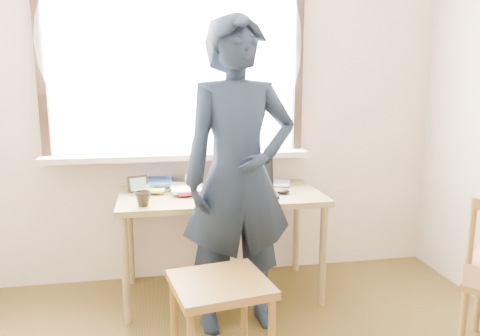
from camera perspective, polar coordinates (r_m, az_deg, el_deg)
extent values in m
cube|color=beige|center=(3.38, -4.37, 8.04)|extent=(3.50, 0.02, 2.60)
cube|color=white|center=(3.35, -7.91, 13.07)|extent=(1.70, 0.01, 1.30)
cube|color=black|center=(3.38, -7.60, 1.49)|extent=(1.82, 0.06, 0.06)
cube|color=black|center=(3.41, -23.19, 12.27)|extent=(0.06, 0.06, 1.30)
cube|color=black|center=(3.49, 7.07, 13.01)|extent=(0.06, 0.06, 1.30)
cube|color=beige|center=(3.31, -7.54, 1.46)|extent=(1.85, 0.20, 0.04)
cube|color=white|center=(3.28, -7.90, 14.87)|extent=(1.95, 0.02, 1.65)
cube|color=olive|center=(3.12, -2.33, -3.44)|extent=(1.33, 0.67, 0.04)
cylinder|color=olive|center=(2.94, -13.76, -12.04)|extent=(0.05, 0.05, 0.68)
cylinder|color=olive|center=(3.47, -13.25, -8.37)|extent=(0.05, 0.05, 0.68)
cylinder|color=olive|center=(3.11, 10.06, -10.55)|extent=(0.05, 0.05, 0.68)
cylinder|color=olive|center=(3.62, 6.89, -7.33)|extent=(0.05, 0.05, 0.68)
cube|color=black|center=(3.06, 1.02, -3.14)|extent=(0.39, 0.29, 0.02)
cube|color=black|center=(3.16, 0.75, -0.46)|extent=(0.37, 0.11, 0.24)
cube|color=black|center=(3.16, 0.75, -0.46)|extent=(0.33, 0.08, 0.20)
cube|color=black|center=(3.05, 1.05, -3.13)|extent=(0.34, 0.18, 0.00)
imported|color=white|center=(3.26, -5.58, -1.57)|extent=(0.19, 0.19, 0.10)
imported|color=black|center=(2.86, -11.73, -3.67)|extent=(0.10, 0.10, 0.09)
ellipsoid|color=black|center=(3.10, 5.33, -2.90)|extent=(0.09, 0.06, 0.03)
cube|color=#3559AC|center=(3.29, -11.07, -2.33)|extent=(0.25, 0.27, 0.02)
cube|color=#3559AC|center=(3.31, -10.70, -2.16)|extent=(0.22, 0.29, 0.02)
cube|color=white|center=(3.28, -6.54, -2.13)|extent=(0.29, 0.29, 0.02)
cube|color=white|center=(3.34, -7.75, -1.88)|extent=(0.35, 0.35, 0.01)
cube|color=white|center=(3.22, -9.43, -2.35)|extent=(0.30, 0.27, 0.01)
cube|color=white|center=(3.20, -8.49, -2.43)|extent=(0.27, 0.32, 0.00)
cube|color=white|center=(3.31, -3.18, -1.73)|extent=(0.35, 0.33, 0.01)
cube|color=gold|center=(3.19, -0.85, -2.12)|extent=(0.32, 0.26, 0.01)
cube|color=white|center=(3.30, -9.15, -1.73)|extent=(0.31, 0.32, 0.01)
cube|color=gold|center=(3.30, -10.28, -1.63)|extent=(0.28, 0.26, 0.02)
imported|color=white|center=(3.26, -10.30, -2.43)|extent=(0.27, 0.29, 0.02)
imported|color=white|center=(3.38, 3.34, -1.82)|extent=(0.22, 0.26, 0.02)
cube|color=black|center=(3.17, -12.36, -2.06)|extent=(0.13, 0.07, 0.11)
cube|color=#4E7333|center=(3.17, -12.36, -2.06)|extent=(0.10, 0.05, 0.08)
cube|color=brown|center=(2.41, -2.44, -13.99)|extent=(0.53, 0.52, 0.04)
cylinder|color=brown|center=(2.64, -8.07, -17.53)|extent=(0.04, 0.04, 0.43)
cylinder|color=brown|center=(2.74, 0.53, -16.31)|extent=(0.04, 0.04, 0.43)
cylinder|color=brown|center=(3.15, 27.02, -14.29)|extent=(0.03, 0.03, 0.38)
cylinder|color=brown|center=(2.86, 25.52, -16.85)|extent=(0.03, 0.03, 0.38)
cylinder|color=brown|center=(2.67, 26.29, -8.13)|extent=(0.03, 0.03, 0.46)
imported|color=black|center=(2.69, -0.13, -1.11)|extent=(0.71, 0.51, 1.82)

